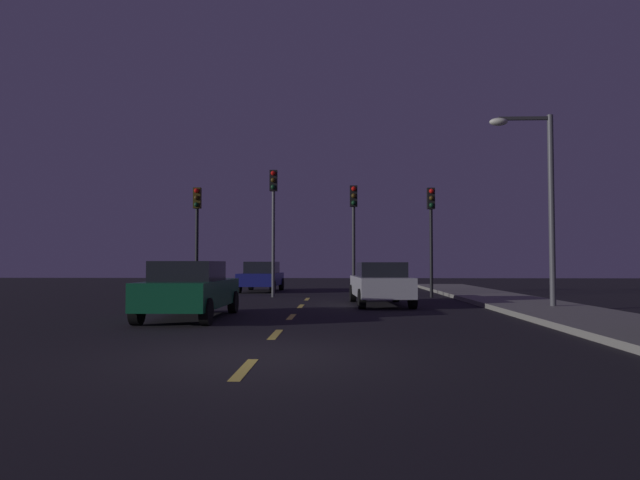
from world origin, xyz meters
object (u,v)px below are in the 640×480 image
object	(u,v)px
car_oncoming_far	(261,276)
traffic_signal_center_left	(273,209)
traffic_signal_far_left	(197,220)
car_adjacent_lane	(190,289)
street_lamp_right	(540,189)
car_stopped_ahead	(380,283)
traffic_signal_center_right	(354,219)
traffic_signal_far_right	(431,220)

from	to	relation	value
car_oncoming_far	traffic_signal_center_left	bearing A→B (deg)	-76.53
traffic_signal_far_left	traffic_signal_center_left	xyz separation A→B (m)	(3.31, 0.00, 0.47)
car_adjacent_lane	street_lamp_right	bearing A→B (deg)	15.61
traffic_signal_far_left	car_oncoming_far	xyz separation A→B (m)	(2.13, 4.91, -2.54)
car_stopped_ahead	car_oncoming_far	xyz separation A→B (m)	(-5.42, 9.38, 0.01)
car_oncoming_far	street_lamp_right	world-z (taller)	street_lamp_right
car_stopped_ahead	car_oncoming_far	size ratio (longest dim) A/B	1.04
car_oncoming_far	street_lamp_right	xyz separation A→B (m)	(10.16, -11.58, 2.94)
traffic_signal_center_left	car_oncoming_far	world-z (taller)	traffic_signal_center_left
traffic_signal_center_right	car_stopped_ahead	world-z (taller)	traffic_signal_center_right
car_adjacent_lane	traffic_signal_far_left	bearing A→B (deg)	103.23
traffic_signal_far_right	traffic_signal_far_left	bearing A→B (deg)	180.00
traffic_signal_center_left	car_adjacent_lane	world-z (taller)	traffic_signal_center_left
traffic_signal_center_left	traffic_signal_far_right	world-z (taller)	traffic_signal_center_left
car_stopped_ahead	traffic_signal_center_left	bearing A→B (deg)	133.47
car_stopped_ahead	car_adjacent_lane	size ratio (longest dim) A/B	1.02
traffic_signal_center_right	car_oncoming_far	size ratio (longest dim) A/B	1.09
traffic_signal_center_left	traffic_signal_far_right	distance (m)	6.75
traffic_signal_far_left	traffic_signal_center_right	world-z (taller)	traffic_signal_center_right
traffic_signal_far_left	car_adjacent_lane	world-z (taller)	traffic_signal_far_left
car_adjacent_lane	street_lamp_right	distance (m)	10.85
street_lamp_right	car_adjacent_lane	bearing A→B (deg)	-164.39
car_adjacent_lane	traffic_signal_center_right	bearing A→B (deg)	64.52
traffic_signal_far_left	street_lamp_right	distance (m)	13.99
traffic_signal_far_left	traffic_signal_far_right	size ratio (longest dim) A/B	1.01
traffic_signal_center_left	car_adjacent_lane	size ratio (longest dim) A/B	1.22
car_adjacent_lane	car_oncoming_far	size ratio (longest dim) A/B	1.02
traffic_signal_far_left	traffic_signal_center_left	bearing A→B (deg)	0.03
traffic_signal_center_left	car_stopped_ahead	size ratio (longest dim) A/B	1.19
car_oncoming_far	traffic_signal_center_right	bearing A→B (deg)	-46.73
traffic_signal_far_right	street_lamp_right	bearing A→B (deg)	-71.34
traffic_signal_center_right	traffic_signal_far_right	world-z (taller)	traffic_signal_center_right
car_stopped_ahead	traffic_signal_far_left	bearing A→B (deg)	149.34
car_adjacent_lane	street_lamp_right	size ratio (longest dim) A/B	0.74
traffic_signal_center_right	car_oncoming_far	distance (m)	7.21
car_stopped_ahead	car_oncoming_far	bearing A→B (deg)	120.02
car_oncoming_far	street_lamp_right	size ratio (longest dim) A/B	0.73
traffic_signal_center_left	car_adjacent_lane	xyz separation A→B (m)	(-1.08, -9.49, -3.02)
traffic_signal_far_left	traffic_signal_center_right	xyz separation A→B (m)	(6.75, 0.00, 0.03)
traffic_signal_center_right	car_adjacent_lane	xyz separation A→B (m)	(-4.52, -9.48, -2.58)
traffic_signal_far_left	traffic_signal_far_right	distance (m)	10.04
traffic_signal_center_left	car_stopped_ahead	world-z (taller)	traffic_signal_center_left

